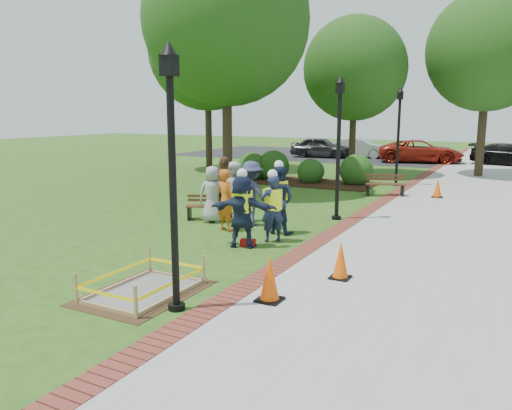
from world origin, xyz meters
The scene contains 36 objects.
ground centered at (0.00, 0.00, 0.00)m, with size 100.00×100.00×0.00m, color #285116.
sidewalk centered at (5.00, 10.00, 0.01)m, with size 6.00×60.00×0.02m, color #9E9E99.
brick_edging centered at (1.75, 10.00, 0.01)m, with size 0.50×60.00×0.03m, color maroon.
mulch_bed centered at (-3.00, 12.00, 0.02)m, with size 7.00×3.00×0.05m, color #381E0F.
parking_lot centered at (0.00, 27.00, 0.00)m, with size 36.00×12.00×0.01m, color black.
wet_concrete_pad centered at (0.27, -2.66, 0.23)m, with size 1.71×2.31×0.55m.
bench_near centered at (-2.14, 3.13, 0.24)m, with size 1.42×0.97×0.74m.
bench_far centered at (1.49, 10.02, 0.26)m, with size 1.59×0.99×0.82m.
cone_front centered at (2.45, -1.97, 0.40)m, with size 0.42×0.42×0.83m.
cone_back centered at (3.14, -0.27, 0.36)m, with size 0.38×0.38×0.76m.
cone_far centered at (3.36, 10.51, 0.37)m, with size 0.39×0.39×0.76m.
toolbox centered at (0.38, 1.00, 0.09)m, with size 0.35×0.19×0.18m, color #9E0C0C.
lamp_near centered at (1.25, -3.00, 2.48)m, with size 0.28×0.28×4.26m.
lamp_mid centered at (1.25, 5.00, 2.48)m, with size 0.28×0.28×4.26m.
lamp_far centered at (1.25, 13.00, 2.48)m, with size 0.28×0.28×4.26m.
tree_left centered at (-4.54, 8.19, 6.68)m, with size 6.56×6.56×9.98m.
tree_back centered at (-1.69, 15.88, 5.35)m, with size 5.19×5.19×7.95m.
tree_right centered at (4.20, 18.34, 6.16)m, with size 5.90×5.90×9.13m.
tree_far centered at (-9.55, 14.42, 6.49)m, with size 6.43×6.43×9.71m.
shrub_a centered at (-5.39, 11.86, 0.00)m, with size 1.42×1.42×1.42m, color #184513.
shrub_b centered at (-4.46, 12.31, 0.00)m, with size 1.53×1.53×1.53m, color #184513.
shrub_c centered at (-2.39, 11.95, 0.00)m, with size 1.22×1.22×1.22m, color #184513.
shrub_d centered at (-0.40, 12.46, 0.00)m, with size 1.49×1.49×1.49m, color #184513.
shrub_e centered at (-2.62, 12.89, 0.00)m, with size 1.06×1.06×1.06m, color #184513.
casual_person_a centered at (-1.85, 2.90, 0.84)m, with size 0.63×0.53×1.67m.
casual_person_b centered at (-0.94, 2.14, 0.85)m, with size 0.63×0.50×1.70m.
casual_person_c centered at (-1.33, 3.30, 0.90)m, with size 0.68×0.61×1.80m.
casual_person_d centered at (-1.81, 3.51, 0.94)m, with size 0.70×0.57×1.89m.
casual_person_e centered at (-0.65, 3.07, 0.92)m, with size 0.64×0.46×1.84m.
hivis_worker_a centered at (0.28, 0.91, 0.94)m, with size 0.64×0.49×1.90m.
hivis_worker_b centered at (0.70, 1.70, 0.91)m, with size 0.62×0.62×1.82m.
hivis_worker_c centered at (0.45, 2.57, 0.97)m, with size 0.58×0.38×1.96m.
parked_car_a centered at (-6.69, 24.65, 0.00)m, with size 4.89×2.12×1.59m, color #2A2A2D.
parked_car_b centered at (-4.21, 25.79, 0.00)m, with size 4.60×2.00×1.50m, color #B6B6BB.
parked_car_c centered at (0.30, 24.20, 0.00)m, with size 4.86×2.11×1.59m, color #A02214.
parked_car_d centered at (5.47, 24.91, 0.00)m, with size 4.43×1.93×1.44m, color black.
Camera 1 is at (6.06, -9.25, 3.20)m, focal length 35.00 mm.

